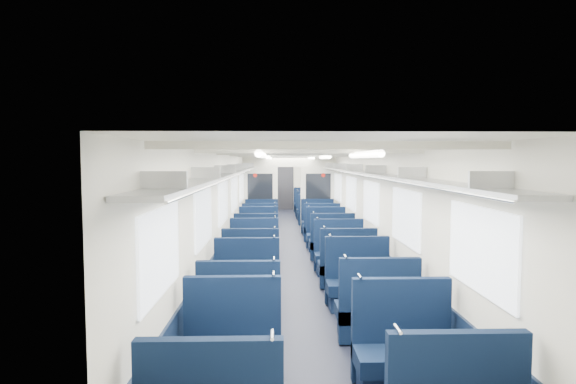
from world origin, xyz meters
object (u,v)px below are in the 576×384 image
Objects in this scene: seat_5 at (377,314)px; seat_26 at (266,205)px; seat_16 at (260,229)px; seat_8 at (251,269)px; bulkhead at (289,192)px; end_door at (285,187)px; seat_12 at (256,245)px; seat_11 at (339,257)px; seat_24 at (265,208)px; seat_21 at (312,215)px; seat_22 at (264,211)px; seat_9 at (347,268)px; seat_20 at (263,215)px; seat_14 at (259,236)px; seat_18 at (261,224)px; seat_19 at (318,224)px; seat_15 at (326,237)px; seat_13 at (332,245)px; seat_10 at (254,255)px; seat_17 at (321,229)px; seat_2 at (232,352)px; seat_23 at (309,211)px; seat_4 at (240,318)px; seat_6 at (247,288)px; seat_25 at (307,208)px; seat_7 at (358,286)px; seat_3 at (404,355)px; seat_27 at (305,205)px.

seat_5 is 13.74m from seat_26.
seat_8 is at bearing -90.00° from seat_16.
seat_16 is at bearing -119.82° from bulkhead.
seat_12 is at bearing -94.59° from end_door.
seat_24 is (-1.66, 9.17, 0.00)m from seat_11.
seat_22 is (-1.66, 1.19, 0.00)m from seat_21.
seat_9 is 1.00× the size of seat_20.
seat_12 is 1.00× the size of seat_26.
seat_18 is at bearing 90.00° from seat_14.
seat_12 is at bearing 142.88° from seat_11.
seat_19 is at bearing 90.00° from seat_9.
seat_12 is at bearing -102.34° from bulkhead.
seat_20 is at bearing 110.87° from seat_15.
seat_16 is (-0.83, -1.45, -0.90)m from bulkhead.
seat_13 is 1.00× the size of seat_18.
seat_10 is 1.00× the size of seat_21.
end_door is 1.85× the size of seat_17.
seat_2 and seat_19 have the same top height.
seat_23 and seat_26 have the same top height.
seat_12 and seat_13 have the same top height.
seat_18 is at bearing -90.00° from seat_24.
seat_10 and seat_17 have the same top height.
seat_17 is (0.83, -8.06, -0.67)m from end_door.
end_door is 10.38m from seat_12.
seat_4 is at bearing -90.00° from seat_24.
seat_13 is 1.00× the size of seat_24.
bulkhead is 6.14m from seat_9.
end_door is 1.85× the size of seat_6.
bulkhead is at bearing -101.73° from seat_25.
seat_4 is (-0.83, -15.02, -0.67)m from end_door.
seat_12 is at bearing 90.00° from seat_4.
seat_11 is 1.00× the size of seat_14.
seat_18 is at bearing -96.78° from end_door.
seat_25 is (1.66, 6.60, 0.00)m from seat_14.
seat_24 is at bearing 90.00° from seat_16.
seat_19 and seat_20 have the same top height.
seat_17 is at bearing 73.68° from seat_6.
seat_18 is 4.74m from seat_25.
bulkhead reaches higher than seat_5.
seat_2 and seat_24 have the same top height.
seat_14 and seat_15 have the same top height.
seat_7 is at bearing -83.34° from bulkhead.
end_door is 14.94m from seat_5.
seat_12 and seat_16 have the same top height.
end_door is 1.85× the size of seat_24.
seat_3 is 14.84m from seat_27.
seat_6 is 1.00× the size of seat_13.
seat_11 is at bearing 90.00° from seat_9.
seat_2 is at bearing -90.00° from seat_18.
bulkhead reaches higher than seat_9.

